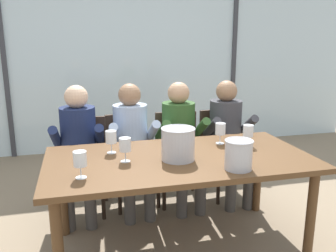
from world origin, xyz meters
TOP-DOWN VIEW (x-y plane):
  - ground at (0.00, 1.00)m, footprint 14.00×14.00m
  - window_glass_panel at (0.00, 2.68)m, footprint 7.14×0.03m
  - window_mullion_left at (-1.61, 2.66)m, footprint 0.06×0.06m
  - window_mullion_right at (1.61, 2.66)m, footprint 0.06×0.06m
  - hillside_vineyard at (0.00, 6.40)m, footprint 13.14×2.40m
  - dining_table at (0.00, 0.00)m, footprint 1.94×0.99m
  - chair_near_curtain at (-0.69, 0.88)m, footprint 0.50×0.50m
  - chair_left_of_center at (-0.24, 0.93)m, footprint 0.50×0.50m
  - chair_center at (0.23, 0.88)m, footprint 0.47×0.47m
  - chair_right_of_center at (0.72, 0.91)m, footprint 0.49×0.49m
  - person_navy_polo at (-0.72, 0.77)m, footprint 0.48×0.62m
  - person_pale_blue_shirt at (-0.24, 0.77)m, footprint 0.47×0.62m
  - person_olive_shirt at (0.23, 0.77)m, footprint 0.47×0.62m
  - person_charcoal_jacket at (0.72, 0.77)m, footprint 0.46×0.61m
  - ice_bucket_primary at (-0.03, -0.06)m, footprint 0.25×0.25m
  - ice_bucket_secondary at (0.31, -0.34)m, footprint 0.19×0.19m
  - wine_glass_by_left_taster at (-0.48, 0.22)m, footprint 0.08×0.08m
  - wine_glass_near_bucket at (0.61, 0.13)m, footprint 0.08×0.08m
  - wine_glass_center_pour at (-0.71, -0.24)m, footprint 0.08×0.08m
  - wine_glass_by_right_taster at (-0.40, -0.01)m, footprint 0.08×0.08m
  - wine_glass_spare_empty at (0.42, 0.24)m, footprint 0.08×0.08m

SIDE VIEW (x-z plane):
  - ground at x=0.00m, z-range 0.00..0.00m
  - chair_near_curtain at x=-0.69m, z-range 0.07..0.93m
  - chair_left_of_center at x=-0.24m, z-range 0.07..0.93m
  - chair_center at x=0.23m, z-range 0.07..0.93m
  - chair_right_of_center at x=0.72m, z-range 0.07..0.93m
  - dining_table at x=0.00m, z-range 0.29..1.03m
  - person_navy_polo at x=-0.72m, z-range 0.08..1.26m
  - person_pale_blue_shirt at x=-0.24m, z-range 0.08..1.26m
  - person_olive_shirt at x=0.23m, z-range 0.08..1.26m
  - person_charcoal_jacket at x=0.72m, z-range 0.08..1.26m
  - hillside_vineyard at x=0.00m, z-range 0.00..1.49m
  - ice_bucket_secondary at x=0.31m, z-range 0.74..0.94m
  - wine_glass_near_bucket at x=0.61m, z-range 0.77..0.94m
  - wine_glass_center_pour at x=-0.71m, z-range 0.77..0.94m
  - wine_glass_by_right_taster at x=-0.40m, z-range 0.77..0.94m
  - wine_glass_spare_empty at x=0.42m, z-range 0.77..0.94m
  - ice_bucket_primary at x=-0.03m, z-range 0.74..0.97m
  - wine_glass_by_left_taster at x=-0.48m, z-range 0.77..0.95m
  - window_glass_panel at x=0.00m, z-range 0.00..2.60m
  - window_mullion_left at x=-1.61m, z-range 0.00..2.60m
  - window_mullion_right at x=1.61m, z-range 0.00..2.60m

